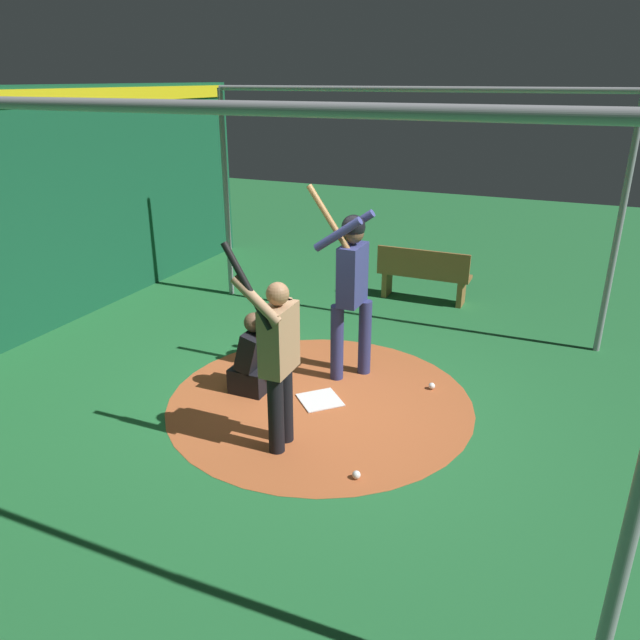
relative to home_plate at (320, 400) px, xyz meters
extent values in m
plane|color=#216633|center=(0.00, 0.00, -0.01)|extent=(26.20, 26.20, 0.00)
cylinder|color=#AD562D|center=(0.00, 0.00, -0.01)|extent=(3.30, 3.30, 0.01)
cube|color=white|center=(0.00, 0.00, 0.00)|extent=(0.59, 0.59, 0.01)
cylinder|color=navy|center=(0.20, 0.84, 0.44)|extent=(0.15, 0.15, 0.90)
cylinder|color=navy|center=(-0.04, 0.57, 0.44)|extent=(0.15, 0.15, 0.90)
cube|color=navy|center=(0.08, 0.71, 1.23)|extent=(0.22, 0.44, 0.68)
cylinder|color=navy|center=(-0.02, 0.90, 1.72)|extent=(0.55, 0.09, 0.42)
cylinder|color=navy|center=(-0.02, 0.51, 1.72)|extent=(0.55, 0.09, 0.42)
sphere|color=brown|center=(0.08, 0.71, 1.70)|extent=(0.23, 0.23, 0.23)
sphere|color=black|center=(0.08, 0.71, 1.77)|extent=(0.26, 0.26, 0.26)
cylinder|color=olive|center=(-0.14, 0.57, 1.85)|extent=(0.54, 0.06, 0.73)
cube|color=black|center=(-0.81, -0.07, 0.13)|extent=(0.40, 0.40, 0.29)
cube|color=black|center=(-0.77, -0.07, 0.49)|extent=(0.30, 0.40, 0.47)
sphere|color=brown|center=(-0.75, -0.07, 0.81)|extent=(0.22, 0.22, 0.22)
cube|color=gray|center=(-0.65, -0.07, 0.81)|extent=(0.03, 0.19, 0.19)
ellipsoid|color=brown|center=(-0.49, -0.01, 0.38)|extent=(0.12, 0.28, 0.22)
cylinder|color=black|center=(0.00, -0.82, 0.39)|extent=(0.15, 0.15, 0.79)
cylinder|color=black|center=(0.01, -1.02, 0.39)|extent=(0.15, 0.15, 0.79)
cube|color=tan|center=(0.01, -0.92, 1.10)|extent=(0.23, 0.42, 0.63)
cylinder|color=tan|center=(0.00, -0.72, 1.15)|extent=(0.09, 0.09, 0.53)
cylinder|color=tan|center=(-0.09, -1.13, 1.52)|extent=(0.46, 0.10, 0.41)
sphere|color=#9E704C|center=(0.01, -0.92, 1.52)|extent=(0.21, 0.21, 0.21)
cylinder|color=black|center=(-0.17, -1.13, 1.63)|extent=(0.46, 0.07, 0.74)
cube|color=#145133|center=(-4.30, 0.00, 1.58)|extent=(0.20, 10.20, 3.19)
cylinder|color=gray|center=(-2.74, 2.64, 1.55)|extent=(0.08, 0.08, 3.13)
cylinder|color=gray|center=(2.74, 2.64, 1.55)|extent=(0.08, 0.08, 3.13)
cylinder|color=gray|center=(0.00, -2.64, 3.12)|extent=(5.47, 0.07, 0.07)
cylinder|color=gray|center=(0.00, 2.64, 3.12)|extent=(5.47, 0.07, 0.07)
cube|color=olive|center=(0.19, 3.60, 0.41)|extent=(1.43, 0.36, 0.05)
cube|color=olive|center=(0.19, 3.44, 0.64)|extent=(1.43, 0.04, 0.40)
cube|color=olive|center=(-0.40, 3.60, 0.19)|extent=(0.08, 0.32, 0.40)
cube|color=olive|center=(0.79, 3.60, 0.19)|extent=(0.08, 0.32, 0.40)
sphere|color=white|center=(1.05, 0.75, 0.03)|extent=(0.07, 0.07, 0.07)
sphere|color=white|center=(0.84, -1.13, 0.03)|extent=(0.07, 0.07, 0.07)
camera|label=1|loc=(2.31, -5.26, 3.25)|focal=33.80mm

